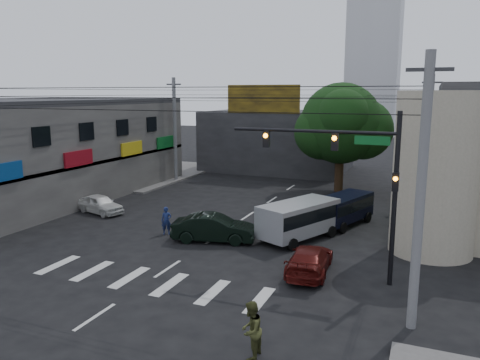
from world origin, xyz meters
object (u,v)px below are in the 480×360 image
Objects in this scene: utility_pole_far_left at (175,130)px; pedestrian_olive at (251,330)px; street_tree at (341,124)px; utility_pole_near_right at (420,196)px; utility_pole_far_right at (428,139)px; dark_sedan at (214,228)px; maroon_sedan at (310,260)px; white_compact at (100,204)px; navy_van at (343,210)px; traffic_gantry at (354,168)px; silver_minivan at (299,221)px; traffic_officer at (166,221)px.

pedestrian_olive is (16.59, -24.31, -3.71)m from utility_pole_far_left.
utility_pole_near_right is (6.50, -21.50, -0.87)m from street_tree.
utility_pole_far_left is 21.00m from utility_pole_far_right.
utility_pole_near_right is at bearing -134.30° from dark_sedan.
street_tree is 16.68m from dark_sedan.
utility_pole_far_left is 2.12× the size of maroon_sedan.
white_compact is 0.80× the size of navy_van.
traffic_gantry reaches higher than white_compact.
dark_sedan reaches higher than white_compact.
white_compact is (1.16, -12.00, -3.98)m from utility_pole_far_left.
maroon_sedan is (5.86, -2.44, -0.12)m from dark_sedan.
silver_minivan is 1.07× the size of navy_van.
silver_minivan reaches higher than traffic_officer.
navy_van is (5.87, 5.81, 0.17)m from dark_sedan.
traffic_gantry is (3.82, -18.00, -0.64)m from street_tree.
traffic_gantry reaches higher than dark_sedan.
utility_pole_near_right is (2.68, -3.50, -0.23)m from traffic_gantry.
navy_van is 2.71× the size of pedestrian_olive.
utility_pole_far_right reaches higher than dark_sedan.
dark_sedan is 1.21× the size of white_compact.
silver_minivan is (14.84, -12.51, -3.57)m from utility_pole_far_left.
white_compact is 0.90× the size of maroon_sedan.
utility_pole_far_left is 1.00× the size of utility_pole_far_right.
silver_minivan is (-3.48, 4.49, -3.80)m from traffic_gantry.
silver_minivan reaches higher than maroon_sedan.
maroon_sedan is (2.07, -17.98, -4.86)m from street_tree.
utility_pole_near_right reaches higher than silver_minivan.
traffic_officer is at bearing -137.42° from pedestrian_olive.
utility_pole_near_right is 5.85× the size of traffic_officer.
utility_pole_near_right reaches higher than street_tree.
maroon_sedan is at bearing -160.91° from navy_van.
utility_pole_near_right is 1.00× the size of utility_pole_far_left.
street_tree is 1.67× the size of silver_minivan.
traffic_officer is (-7.15, -1.90, -0.25)m from silver_minivan.
traffic_officer is (-13.30, -14.41, -3.81)m from utility_pole_far_right.
silver_minivan is at bearing -40.13° from utility_pole_far_left.
utility_pole_far_right is 1.90× the size of navy_van.
dark_sedan is at bearing 153.88° from navy_van.
silver_minivan reaches higher than navy_van.
silver_minivan is (-6.16, 7.99, -3.57)m from utility_pole_near_right.
navy_van is at bearing -62.43° from white_compact.
traffic_officer is (-3.02, 0.12, 0.05)m from dark_sedan.
traffic_officer reaches higher than white_compact.
utility_pole_far_right is (21.00, 0.00, 0.00)m from utility_pole_far_left.
maroon_sedan is at bearing -179.24° from pedestrian_olive.
white_compact is at bearing -84.48° from utility_pole_far_left.
utility_pole_far_left reaches higher than maroon_sedan.
pedestrian_olive is at bearing -55.69° from utility_pole_far_left.
silver_minivan is (-1.73, 4.47, 0.42)m from maroon_sedan.
street_tree is 1.85× the size of dark_sedan.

